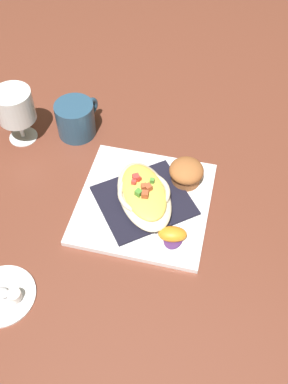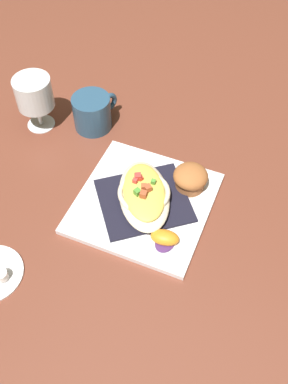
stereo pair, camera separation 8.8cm
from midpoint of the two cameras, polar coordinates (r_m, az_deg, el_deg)
name	(u,v)px [view 2 (the right image)]	position (r m, az deg, el deg)	size (l,w,h in m)	color
ground_plane	(144,205)	(0.91, 2.75, -1.80)	(2.60, 2.60, 0.00)	brown
square_plate	(144,203)	(0.91, 2.77, -1.58)	(0.26, 0.26, 0.01)	white
folded_napkin	(144,200)	(0.90, 2.79, -1.25)	(0.16, 0.18, 0.00)	black
gratin_dish	(144,194)	(0.88, 2.84, -0.42)	(0.21, 0.18, 0.05)	beige
muffin	(190,178)	(0.92, 8.71, 1.61)	(0.07, 0.07, 0.05)	#A66137
orange_garnish	(165,238)	(0.84, 5.69, -6.14)	(0.05, 0.06, 0.02)	#4B295E
coffee_mug	(93,114)	(1.05, -4.16, 9.85)	(0.11, 0.09, 0.08)	#2B4E6B
stemmed_glass	(34,95)	(1.03, -11.49, 11.90)	(0.08, 0.08, 0.13)	white
creamer_cup_0	(1,275)	(0.84, -14.94, -10.47)	(0.02, 0.02, 0.02)	white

